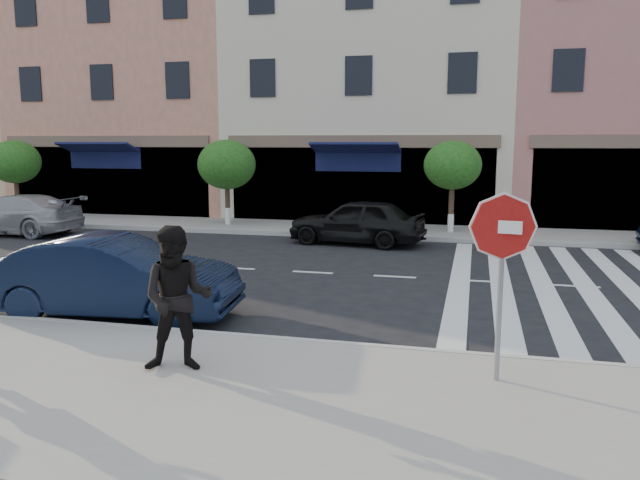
{
  "coord_description": "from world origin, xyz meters",
  "views": [
    {
      "loc": [
        3.78,
        -10.36,
        3.16
      ],
      "look_at": [
        1.09,
        0.39,
        1.4
      ],
      "focal_mm": 35.0,
      "sensor_mm": 36.0,
      "label": 1
    }
  ],
  "objects_px": {
    "car_near_mid": "(114,277)",
    "car_far_left": "(14,215)",
    "walker": "(178,299)",
    "car_far_mid": "(357,221)",
    "stop_sign": "(502,245)"
  },
  "relations": [
    {
      "from": "car_near_mid",
      "to": "car_far_mid",
      "type": "relative_size",
      "value": 1.07
    },
    {
      "from": "car_near_mid",
      "to": "car_far_left",
      "type": "xyz_separation_m",
      "value": [
        -8.98,
        8.18,
        -0.05
      ]
    },
    {
      "from": "walker",
      "to": "stop_sign",
      "type": "bearing_deg",
      "value": -8.71
    },
    {
      "from": "walker",
      "to": "car_far_mid",
      "type": "bearing_deg",
      "value": 71.67
    },
    {
      "from": "car_far_left",
      "to": "car_far_mid",
      "type": "distance_m",
      "value": 11.75
    },
    {
      "from": "walker",
      "to": "car_near_mid",
      "type": "relative_size",
      "value": 0.43
    },
    {
      "from": "car_near_mid",
      "to": "car_far_mid",
      "type": "height_order",
      "value": "car_near_mid"
    },
    {
      "from": "stop_sign",
      "to": "car_far_mid",
      "type": "xyz_separation_m",
      "value": [
        -3.88,
        10.92,
        -1.19
      ]
    },
    {
      "from": "car_far_mid",
      "to": "car_near_mid",
      "type": "bearing_deg",
      "value": -9.25
    },
    {
      "from": "car_near_mid",
      "to": "car_far_left",
      "type": "height_order",
      "value": "car_near_mid"
    },
    {
      "from": "car_near_mid",
      "to": "car_far_left",
      "type": "relative_size",
      "value": 0.95
    },
    {
      "from": "walker",
      "to": "car_far_left",
      "type": "relative_size",
      "value": 0.41
    },
    {
      "from": "walker",
      "to": "car_near_mid",
      "type": "distance_m",
      "value": 3.59
    },
    {
      "from": "car_far_mid",
      "to": "stop_sign",
      "type": "bearing_deg",
      "value": 27.2
    },
    {
      "from": "walker",
      "to": "car_far_mid",
      "type": "distance_m",
      "value": 11.55
    }
  ]
}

